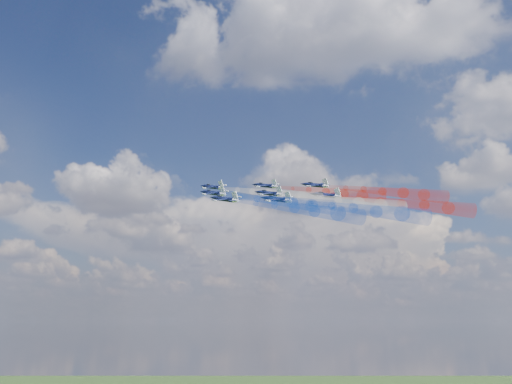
% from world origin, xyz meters
% --- Properties ---
extents(jet_lead, '(15.52, 14.45, 8.34)m').
position_xyz_m(jet_lead, '(-28.91, 21.29, 135.94)').
color(jet_lead, black).
extents(trail_lead, '(37.16, 22.07, 14.05)m').
position_xyz_m(trail_lead, '(-6.81, 10.30, 130.11)').
color(trail_lead, white).
extents(jet_inner_left, '(15.52, 14.45, 8.34)m').
position_xyz_m(jet_inner_left, '(-23.39, 7.48, 130.59)').
color(jet_inner_left, black).
extents(trail_inner_left, '(37.16, 22.07, 14.05)m').
position_xyz_m(trail_inner_left, '(-1.28, -3.51, 124.75)').
color(trail_inner_left, blue).
extents(jet_inner_right, '(15.52, 14.45, 8.34)m').
position_xyz_m(jet_inner_right, '(-11.97, 26.17, 136.39)').
color(jet_inner_right, black).
extents(trail_inner_right, '(37.16, 22.07, 14.05)m').
position_xyz_m(trail_inner_right, '(10.14, 15.18, 130.55)').
color(trail_inner_right, red).
extents(jet_outer_left, '(15.52, 14.45, 8.34)m').
position_xyz_m(jet_outer_left, '(-14.66, -6.60, 125.29)').
color(jet_outer_left, black).
extents(trail_outer_left, '(37.16, 22.07, 14.05)m').
position_xyz_m(trail_outer_left, '(7.44, -17.58, 119.45)').
color(trail_outer_left, blue).
extents(jet_center_third, '(15.52, 14.45, 8.34)m').
position_xyz_m(jet_center_third, '(-5.96, 8.87, 129.71)').
color(jet_center_third, black).
extents(trail_center_third, '(37.16, 22.07, 14.05)m').
position_xyz_m(trail_center_third, '(16.15, -2.12, 123.87)').
color(trail_center_third, white).
extents(jet_outer_right, '(15.52, 14.45, 8.34)m').
position_xyz_m(jet_outer_right, '(4.97, 26.03, 135.40)').
color(jet_outer_right, black).
extents(trail_outer_right, '(37.16, 22.07, 14.05)m').
position_xyz_m(trail_outer_right, '(27.08, 15.05, 129.57)').
color(trail_outer_right, red).
extents(jet_rear_left, '(15.52, 14.45, 8.34)m').
position_xyz_m(jet_rear_left, '(-0.36, -4.07, 124.93)').
color(jet_rear_left, black).
extents(trail_rear_left, '(37.16, 22.07, 14.05)m').
position_xyz_m(trail_rear_left, '(21.75, -15.06, 119.09)').
color(trail_rear_left, blue).
extents(jet_rear_right, '(15.52, 14.45, 8.34)m').
position_xyz_m(jet_rear_right, '(10.56, 13.25, 129.01)').
color(jet_rear_right, black).
extents(trail_rear_right, '(37.16, 22.07, 14.05)m').
position_xyz_m(trail_rear_right, '(32.67, 2.27, 123.17)').
color(trail_rear_right, red).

